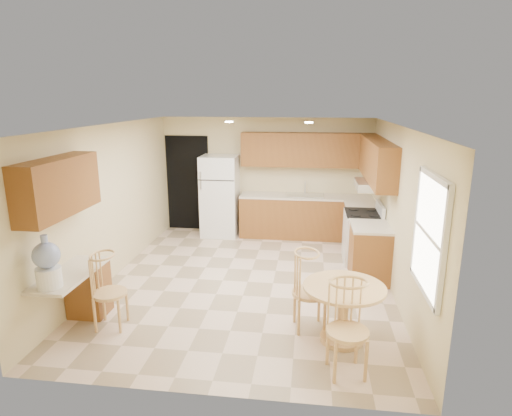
# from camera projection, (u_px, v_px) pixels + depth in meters

# --- Properties ---
(floor) EXTENTS (5.50, 5.50, 0.00)m
(floor) POSITION_uv_depth(u_px,v_px,m) (248.00, 282.00, 6.94)
(floor) COLOR beige
(floor) RESTS_ON ground
(ceiling) EXTENTS (4.50, 5.50, 0.02)m
(ceiling) POSITION_uv_depth(u_px,v_px,m) (247.00, 126.00, 6.31)
(ceiling) COLOR white
(ceiling) RESTS_ON wall_back
(wall_back) EXTENTS (4.50, 0.02, 2.50)m
(wall_back) POSITION_uv_depth(u_px,v_px,m) (266.00, 176.00, 9.27)
(wall_back) COLOR beige
(wall_back) RESTS_ON floor
(wall_front) EXTENTS (4.50, 0.02, 2.50)m
(wall_front) POSITION_uv_depth(u_px,v_px,m) (204.00, 280.00, 3.99)
(wall_front) COLOR beige
(wall_front) RESTS_ON floor
(wall_left) EXTENTS (0.02, 5.50, 2.50)m
(wall_left) POSITION_uv_depth(u_px,v_px,m) (110.00, 203.00, 6.91)
(wall_left) COLOR beige
(wall_left) RESTS_ON floor
(wall_right) EXTENTS (0.02, 5.50, 2.50)m
(wall_right) POSITION_uv_depth(u_px,v_px,m) (397.00, 212.00, 6.35)
(wall_right) COLOR beige
(wall_right) RESTS_ON floor
(doorway) EXTENTS (0.90, 0.02, 2.10)m
(doorway) POSITION_uv_depth(u_px,v_px,m) (188.00, 183.00, 9.52)
(doorway) COLOR black
(doorway) RESTS_ON floor
(base_cab_back) EXTENTS (2.75, 0.60, 0.87)m
(base_cab_back) POSITION_uv_depth(u_px,v_px,m) (305.00, 217.00, 9.07)
(base_cab_back) COLOR brown
(base_cab_back) RESTS_ON floor
(counter_back) EXTENTS (2.75, 0.63, 0.04)m
(counter_back) POSITION_uv_depth(u_px,v_px,m) (306.00, 196.00, 8.96)
(counter_back) COLOR beige
(counter_back) RESTS_ON base_cab_back
(base_cab_right_a) EXTENTS (0.60, 0.59, 0.87)m
(base_cab_right_a) POSITION_uv_depth(u_px,v_px,m) (360.00, 227.00, 8.37)
(base_cab_right_a) COLOR brown
(base_cab_right_a) RESTS_ON floor
(counter_right_a) EXTENTS (0.63, 0.59, 0.04)m
(counter_right_a) POSITION_uv_depth(u_px,v_px,m) (361.00, 205.00, 8.25)
(counter_right_a) COLOR beige
(counter_right_a) RESTS_ON base_cab_right_a
(base_cab_right_b) EXTENTS (0.60, 0.80, 0.87)m
(base_cab_right_b) POSITION_uv_depth(u_px,v_px,m) (369.00, 253.00, 6.97)
(base_cab_right_b) COLOR brown
(base_cab_right_b) RESTS_ON floor
(counter_right_b) EXTENTS (0.63, 0.80, 0.04)m
(counter_right_b) POSITION_uv_depth(u_px,v_px,m) (371.00, 227.00, 6.86)
(counter_right_b) COLOR beige
(counter_right_b) RESTS_ON base_cab_right_b
(upper_cab_back) EXTENTS (2.75, 0.33, 0.70)m
(upper_cab_back) POSITION_uv_depth(u_px,v_px,m) (307.00, 150.00, 8.85)
(upper_cab_back) COLOR brown
(upper_cab_back) RESTS_ON wall_back
(upper_cab_right) EXTENTS (0.33, 2.42, 0.70)m
(upper_cab_right) POSITION_uv_depth(u_px,v_px,m) (377.00, 160.00, 7.38)
(upper_cab_right) COLOR brown
(upper_cab_right) RESTS_ON wall_right
(upper_cab_left) EXTENTS (0.33, 1.40, 0.70)m
(upper_cab_left) POSITION_uv_depth(u_px,v_px,m) (58.00, 187.00, 5.20)
(upper_cab_left) COLOR brown
(upper_cab_left) RESTS_ON wall_left
(sink) EXTENTS (0.78, 0.44, 0.01)m
(sink) POSITION_uv_depth(u_px,v_px,m) (305.00, 195.00, 8.96)
(sink) COLOR silver
(sink) RESTS_ON counter_back
(range_hood) EXTENTS (0.50, 0.76, 0.14)m
(range_hood) POSITION_uv_depth(u_px,v_px,m) (370.00, 185.00, 7.47)
(range_hood) COLOR silver
(range_hood) RESTS_ON upper_cab_right
(desk_pedestal) EXTENTS (0.48, 0.42, 0.72)m
(desk_pedestal) POSITION_uv_depth(u_px,v_px,m) (89.00, 290.00, 5.83)
(desk_pedestal) COLOR brown
(desk_pedestal) RESTS_ON floor
(desk_top) EXTENTS (0.50, 1.20, 0.04)m
(desk_top) POSITION_uv_depth(u_px,v_px,m) (70.00, 274.00, 5.37)
(desk_top) COLOR beige
(desk_top) RESTS_ON desk_pedestal
(window) EXTENTS (0.06, 1.12, 1.30)m
(window) POSITION_uv_depth(u_px,v_px,m) (430.00, 235.00, 4.51)
(window) COLOR white
(window) RESTS_ON wall_right
(can_light_a) EXTENTS (0.14, 0.14, 0.02)m
(can_light_a) POSITION_uv_depth(u_px,v_px,m) (229.00, 122.00, 7.53)
(can_light_a) COLOR white
(can_light_a) RESTS_ON ceiling
(can_light_b) EXTENTS (0.14, 0.14, 0.02)m
(can_light_b) POSITION_uv_depth(u_px,v_px,m) (309.00, 122.00, 7.36)
(can_light_b) COLOR white
(can_light_b) RESTS_ON ceiling
(refrigerator) EXTENTS (0.76, 0.74, 1.72)m
(refrigerator) POSITION_uv_depth(u_px,v_px,m) (220.00, 196.00, 9.14)
(refrigerator) COLOR white
(refrigerator) RESTS_ON floor
(stove) EXTENTS (0.65, 0.76, 1.09)m
(stove) POSITION_uv_depth(u_px,v_px,m) (363.00, 236.00, 7.71)
(stove) COLOR white
(stove) RESTS_ON floor
(dining_table) EXTENTS (0.98, 0.98, 0.73)m
(dining_table) POSITION_uv_depth(u_px,v_px,m) (343.00, 305.00, 5.15)
(dining_table) COLOR tan
(dining_table) RESTS_ON floor
(chair_table_a) EXTENTS (0.46, 0.59, 1.03)m
(chair_table_a) POSITION_uv_depth(u_px,v_px,m) (310.00, 286.00, 5.30)
(chair_table_a) COLOR tan
(chair_table_a) RESTS_ON floor
(chair_table_b) EXTENTS (0.46, 0.48, 1.04)m
(chair_table_b) POSITION_uv_depth(u_px,v_px,m) (349.00, 325.00, 4.40)
(chair_table_b) COLOR tan
(chair_table_b) RESTS_ON floor
(chair_desk) EXTENTS (0.44, 0.56, 0.99)m
(chair_desk) POSITION_uv_depth(u_px,v_px,m) (105.00, 287.00, 5.35)
(chair_desk) COLOR tan
(chair_desk) RESTS_ON floor
(water_crock) EXTENTS (0.31, 0.31, 0.63)m
(water_crock) POSITION_uv_depth(u_px,v_px,m) (47.00, 264.00, 4.89)
(water_crock) COLOR white
(water_crock) RESTS_ON desk_top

